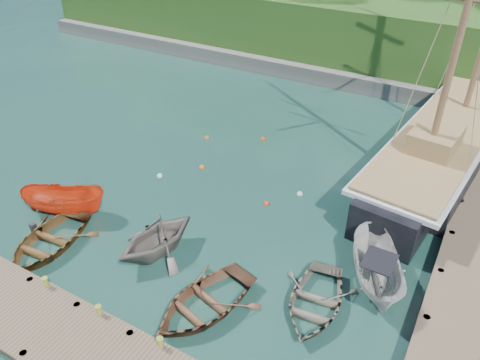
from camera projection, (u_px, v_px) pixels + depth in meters
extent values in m
plane|color=#16342F|center=(195.00, 256.00, 21.96)|extent=(160.00, 160.00, 0.00)
cube|color=black|center=(480.00, 245.00, 22.05)|extent=(3.20, 24.00, 0.20)
cylinder|color=black|center=(480.00, 140.00, 31.19)|extent=(0.28, 0.28, 1.10)
cylinder|color=olive|center=(50.00, 295.00, 19.94)|extent=(0.26, 0.26, 0.45)
cylinder|color=olive|center=(102.00, 324.00, 18.70)|extent=(0.26, 0.26, 0.45)
cylinder|color=olive|center=(162.00, 356.00, 17.46)|extent=(0.26, 0.26, 0.45)
imported|color=brown|center=(49.00, 247.00, 22.48)|extent=(4.04, 5.26, 1.01)
imported|color=#6E645C|center=(158.00, 252.00, 22.18)|extent=(4.44, 4.86, 2.18)
imported|color=brown|center=(204.00, 308.00, 19.35)|extent=(4.62, 5.61, 1.01)
imported|color=#676153|center=(314.00, 307.00, 19.41)|extent=(3.75, 4.84, 0.92)
imported|color=red|center=(67.00, 212.00, 24.72)|extent=(4.80, 3.38, 1.74)
imported|color=beige|center=(374.00, 285.00, 20.46)|extent=(3.87, 5.41, 1.96)
cube|color=black|center=(442.00, 153.00, 28.45)|extent=(6.19, 14.58, 2.94)
cube|color=black|center=(479.00, 103.00, 34.52)|extent=(3.02, 4.71, 2.65)
cube|color=black|center=(392.00, 221.00, 23.05)|extent=(3.61, 3.98, 2.79)
cube|color=silver|center=(448.00, 132.00, 27.64)|extent=(6.75, 19.01, 0.25)
cube|color=olive|center=(449.00, 128.00, 27.50)|extent=(6.29, 18.56, 0.12)
cube|color=olive|center=(435.00, 140.00, 25.14)|extent=(2.63, 3.24, 1.20)
cylinder|color=brown|center=(465.00, 17.00, 21.06)|extent=(0.36, 0.36, 14.37)
sphere|color=white|center=(160.00, 176.00, 27.59)|extent=(0.33, 0.33, 0.33)
sphere|color=#CF6111|center=(202.00, 168.00, 28.35)|extent=(0.36, 0.36, 0.36)
sphere|color=red|center=(266.00, 204.00, 25.31)|extent=(0.32, 0.32, 0.32)
sphere|color=silver|center=(300.00, 194.00, 26.07)|extent=(0.33, 0.33, 0.33)
sphere|color=orange|center=(207.00, 138.00, 31.46)|extent=(0.31, 0.31, 0.31)
sphere|color=#D14109|center=(263.00, 139.00, 31.31)|extent=(0.34, 0.34, 0.34)
cube|color=#474744|center=(272.00, 61.00, 42.20)|extent=(50.00, 4.00, 1.40)
cube|color=#224818|center=(300.00, 18.00, 45.18)|extent=(50.00, 14.00, 6.00)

